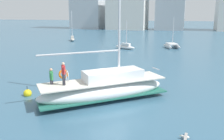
# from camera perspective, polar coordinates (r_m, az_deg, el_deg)

# --- Properties ---
(ground_plane) EXTENTS (400.00, 400.00, 0.00)m
(ground_plane) POSITION_cam_1_polar(r_m,az_deg,el_deg) (17.19, -0.45, -7.76)
(ground_plane) COLOR #38607A
(main_sailboat) EXTENTS (8.82, 8.11, 13.12)m
(main_sailboat) POSITION_cam_1_polar(r_m,az_deg,el_deg) (17.47, -1.71, -4.26)
(main_sailboat) COLOR silver
(main_sailboat) RESTS_ON ground
(moored_sloop_near) EXTENTS (3.50, 4.64, 5.51)m
(moored_sloop_near) POSITION_cam_1_polar(r_m,az_deg,el_deg) (45.33, 13.98, 5.70)
(moored_sloop_near) COLOR white
(moored_sloop_near) RESTS_ON ground
(moored_cutter_left) EXTENTS (2.82, 4.13, 6.74)m
(moored_cutter_left) POSITION_cam_1_polar(r_m,az_deg,el_deg) (56.90, -9.40, 7.37)
(moored_cutter_left) COLOR #B7B2A8
(moored_cutter_left) RESTS_ON ground
(moored_cutter_right) EXTENTS (4.15, 2.37, 4.87)m
(moored_cutter_right) POSITION_cam_1_polar(r_m,az_deg,el_deg) (42.91, 3.12, 5.58)
(moored_cutter_right) COLOR white
(moored_cutter_right) RESTS_ON ground
(seagull) EXTENTS (0.47, 1.04, 0.17)m
(seagull) POSITION_cam_1_polar(r_m,az_deg,el_deg) (13.03, 17.03, -14.92)
(seagull) COLOR silver
(seagull) RESTS_ON ground
(mooring_buoy) EXTENTS (0.62, 0.62, 0.91)m
(mooring_buoy) POSITION_cam_1_polar(r_m,az_deg,el_deg) (19.65, -19.41, -5.24)
(mooring_buoy) COLOR yellow
(mooring_buoy) RESTS_ON ground
(waterfront_buildings) EXTENTS (83.03, 16.57, 25.97)m
(waterfront_buildings) POSITION_cam_1_polar(r_m,az_deg,el_deg) (97.12, 13.93, 15.42)
(waterfront_buildings) COLOR #B2B7BC
(waterfront_buildings) RESTS_ON ground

